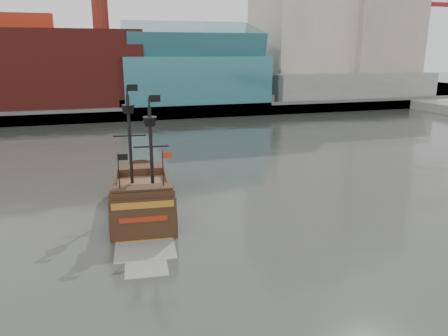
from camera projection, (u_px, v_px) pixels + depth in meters
name	position (u px, v px, depth m)	size (l,w,h in m)	color
ground	(292.00, 267.00, 27.60)	(400.00, 400.00, 0.00)	#2A2D27
promenade_far	(136.00, 99.00, 112.20)	(220.00, 60.00, 2.00)	slate
seawall	(152.00, 113.00, 84.91)	(220.00, 1.00, 2.60)	#4C4C49
crane_a	(424.00, 28.00, 120.56)	(22.50, 4.00, 32.25)	slate
crane_b	(425.00, 42.00, 133.44)	(19.10, 4.00, 26.25)	slate
pirate_ship	(142.00, 201.00, 36.54)	(5.97, 15.47, 11.30)	black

